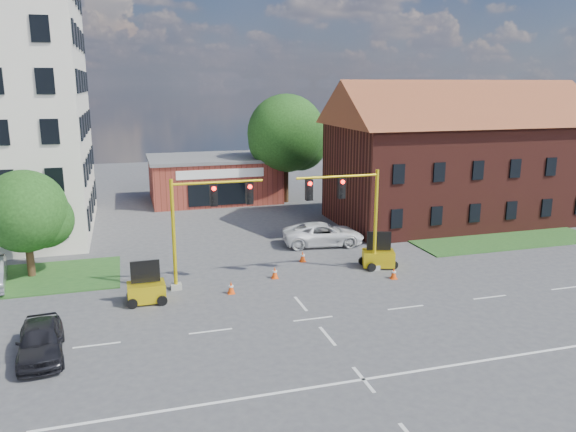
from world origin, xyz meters
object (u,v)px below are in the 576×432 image
object	(u,v)px
signal_mast_east	(351,209)
pickup_white	(323,234)
sedan_dark	(41,340)
trailer_west	(146,290)
trailer_east	(378,257)
signal_mast_west	(203,219)

from	to	relation	value
signal_mast_east	pickup_white	size ratio (longest dim) A/B	1.09
pickup_white	sedan_dark	size ratio (longest dim) A/B	1.29
signal_mast_east	sedan_dark	xyz separation A→B (m)	(-16.51, -6.47, -3.16)
trailer_west	trailer_east	world-z (taller)	trailer_east
signal_mast_west	trailer_west	size ratio (longest dim) A/B	2.85
trailer_east	sedan_dark	size ratio (longest dim) A/B	0.50
trailer_west	sedan_dark	world-z (taller)	trailer_west
trailer_east	pickup_white	distance (m)	5.86
signal_mast_west	sedan_dark	size ratio (longest dim) A/B	1.40
signal_mast_west	trailer_east	distance (m)	11.28
signal_mast_west	trailer_west	world-z (taller)	signal_mast_west
trailer_east	trailer_west	bearing A→B (deg)	-154.63
trailer_west	pickup_white	bearing A→B (deg)	29.49
sedan_dark	trailer_west	bearing A→B (deg)	42.77
signal_mast_east	trailer_east	xyz separation A→B (m)	(2.09, 0.35, -3.24)
signal_mast_west	trailer_west	bearing A→B (deg)	-155.00
signal_mast_west	signal_mast_east	size ratio (longest dim) A/B	1.00
signal_mast_east	trailer_east	size ratio (longest dim) A/B	2.81
trailer_east	pickup_white	bearing A→B (deg)	123.51
trailer_east	signal_mast_west	bearing A→B (deg)	-160.40
signal_mast_east	trailer_east	world-z (taller)	signal_mast_east
trailer_east	pickup_white	size ratio (longest dim) A/B	0.39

